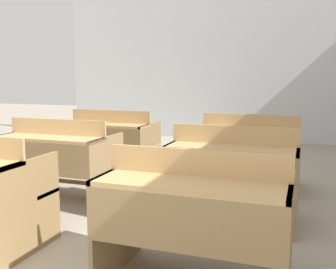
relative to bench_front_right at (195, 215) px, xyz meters
The scene contains 6 objects.
wall_back 6.01m from the bench_front_right, 100.47° to the left, with size 6.79×0.06×3.09m.
bench_front_right is the anchor object (origin of this frame).
bench_second_left 2.11m from the bench_front_right, 146.76° to the left, with size 1.10×0.70×0.86m.
bench_second_right 1.19m from the bench_front_right, 89.32° to the left, with size 1.10×0.70×0.86m.
bench_third_left 2.91m from the bench_front_right, 127.44° to the left, with size 1.10×0.70×0.86m.
bench_third_right 2.33m from the bench_front_right, 89.94° to the left, with size 1.10×0.70×0.86m.
Camera 1 is at (1.66, -0.56, 1.27)m, focal length 42.00 mm.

